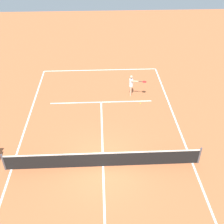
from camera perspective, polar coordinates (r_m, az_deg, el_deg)
name	(u,v)px	position (r m, az deg, el deg)	size (l,w,h in m)	color
ground_plane	(103,166)	(15.14, -1.84, -11.00)	(60.00, 60.00, 0.00)	#B76038
court_lines	(103,166)	(15.13, -1.84, -10.99)	(9.76, 22.85, 0.01)	white
tennis_net	(103,159)	(14.78, -1.87, -9.66)	(10.36, 0.10, 1.07)	#4C4C51
player_serving	(132,84)	(20.36, 4.07, 5.78)	(1.22, 0.73, 1.62)	#D8A884
tennis_ball	(140,103)	(19.90, 5.78, 1.80)	(0.07, 0.07, 0.07)	#CCE033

